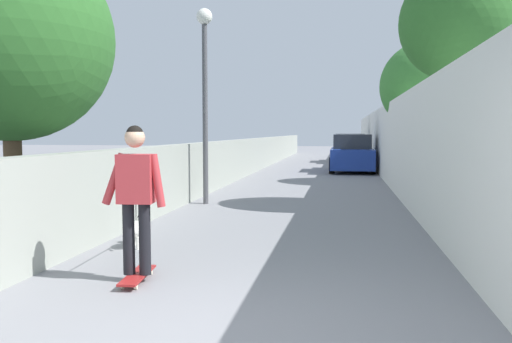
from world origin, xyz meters
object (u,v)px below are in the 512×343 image
object	(u,v)px
tree_left_far	(8,39)
car_near	(352,154)
tree_right_near	(427,87)
tree_right_mid	(460,24)
person_skateboarder	(136,188)
dog	(137,228)
lamp_post	(205,72)
car_far	(350,149)
skateboard	(137,275)

from	to	relation	value
tree_left_far	car_near	xyz separation A→B (m)	(14.82, -5.03, -2.24)
tree_right_near	car_near	distance (m)	5.78
tree_right_near	tree_left_far	xyz separation A→B (m)	(-10.00, 7.20, -0.10)
tree_right_mid	person_skateboarder	bearing A→B (deg)	142.12
dog	tree_left_far	bearing A→B (deg)	98.33
tree_left_far	dog	size ratio (longest dim) A/B	2.32
lamp_post	car_far	size ratio (longest dim) A/B	1.11
skateboard	person_skateboarder	world-z (taller)	person_skateboarder
lamp_post	car_far	xyz separation A→B (m)	(16.63, -3.47, -2.29)
person_skateboarder	car_far	distance (m)	22.77
tree_left_far	lamp_post	world-z (taller)	tree_left_far
tree_right_mid	skateboard	bearing A→B (deg)	142.12
car_far	lamp_post	bearing A→B (deg)	168.20
skateboard	car_near	world-z (taller)	car_near
car_near	car_far	bearing A→B (deg)	0.00
skateboard	dog	distance (m)	1.74
tree_right_near	tree_right_mid	distance (m)	5.56
tree_left_far	lamp_post	distance (m)	4.91
tree_right_near	lamp_post	world-z (taller)	tree_right_near
person_skateboarder	tree_right_near	bearing A→B (deg)	-22.86
lamp_post	car_near	world-z (taller)	lamp_post
person_skateboarder	tree_left_far	bearing A→B (deg)	61.15
skateboard	car_far	xyz separation A→B (m)	(22.62, -2.61, 0.65)
lamp_post	car_far	distance (m)	17.14
tree_left_far	car_far	distance (m)	21.99
tree_left_far	person_skateboarder	xyz separation A→B (m)	(-1.33, -2.42, -1.91)
person_skateboarder	car_near	xyz separation A→B (m)	(16.15, -2.61, -0.33)
car_near	car_far	xyz separation A→B (m)	(6.47, 0.00, 0.00)
tree_right_mid	car_near	size ratio (longest dim) A/B	1.28
lamp_post	car_near	size ratio (longest dim) A/B	1.11
skateboard	dog	world-z (taller)	dog
tree_right_near	tree_right_mid	bearing A→B (deg)	177.51
tree_left_far	skateboard	world-z (taller)	tree_left_far
tree_right_near	skateboard	distance (m)	12.66
tree_left_far	lamp_post	xyz separation A→B (m)	(4.66, -1.55, 0.05)
tree_right_mid	car_near	world-z (taller)	tree_right_mid
car_near	tree_right_near	bearing A→B (deg)	-155.76
tree_right_near	car_near	xyz separation A→B (m)	(4.82, 2.17, -2.34)
tree_left_far	skateboard	xyz separation A→B (m)	(-1.33, -2.42, -2.89)
tree_left_far	tree_right_mid	bearing A→B (deg)	-57.11
person_skateboarder	car_near	distance (m)	16.37
tree_right_mid	car_far	bearing A→B (deg)	6.56
tree_right_mid	dog	distance (m)	7.60
tree_right_near	car_far	world-z (taller)	tree_right_near
tree_right_near	person_skateboarder	distance (m)	12.46
lamp_post	dog	size ratio (longest dim) A/B	2.31
tree_left_far	dog	distance (m)	3.21
car_far	tree_right_mid	bearing A→B (deg)	-173.44
lamp_post	dog	bearing A→B (deg)	-177.49
lamp_post	car_far	bearing A→B (deg)	-11.80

